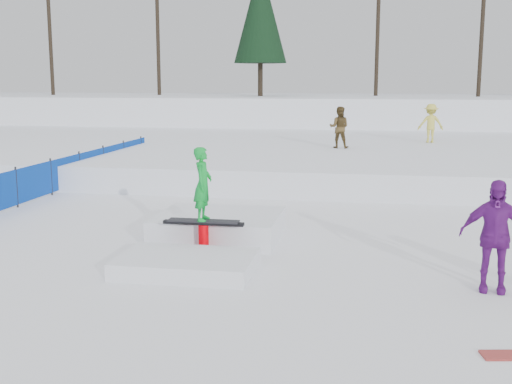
% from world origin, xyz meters
% --- Properties ---
extents(ground, '(120.00, 120.00, 0.00)m').
position_xyz_m(ground, '(0.00, 0.00, 0.00)').
color(ground, white).
extents(snow_berm, '(60.00, 14.00, 2.40)m').
position_xyz_m(snow_berm, '(0.00, 30.00, 1.20)').
color(snow_berm, white).
rests_on(snow_berm, ground).
extents(snow_midrise, '(50.00, 18.00, 0.80)m').
position_xyz_m(snow_midrise, '(0.00, 16.00, 0.40)').
color(snow_midrise, white).
rests_on(snow_midrise, ground).
extents(safety_fence, '(0.05, 16.00, 1.10)m').
position_xyz_m(safety_fence, '(-6.50, 6.60, 0.55)').
color(safety_fence, '#073499').
rests_on(safety_fence, ground).
extents(treeline, '(40.24, 4.22, 10.50)m').
position_xyz_m(treeline, '(6.18, 28.28, 7.45)').
color(treeline, black).
rests_on(treeline, snow_berm).
extents(walker_olive, '(0.81, 0.65, 1.58)m').
position_xyz_m(walker_olive, '(1.59, 13.92, 1.59)').
color(walker_olive, '#4D3A1C').
rests_on(walker_olive, snow_midrise).
extents(walker_ygreen, '(1.08, 0.67, 1.60)m').
position_xyz_m(walker_ygreen, '(5.22, 16.80, 1.60)').
color(walker_ygreen, '#D4C949').
rests_on(walker_ygreen, snow_midrise).
extents(spectator_purple, '(1.12, 0.59, 1.83)m').
position_xyz_m(spectator_purple, '(4.79, -0.30, 0.92)').
color(spectator_purple, '#6D1B85').
rests_on(spectator_purple, ground).
extents(jib_rail_feature, '(2.60, 4.40, 2.11)m').
position_xyz_m(jib_rail_feature, '(-0.36, 1.58, 0.30)').
color(jib_rail_feature, white).
rests_on(jib_rail_feature, ground).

